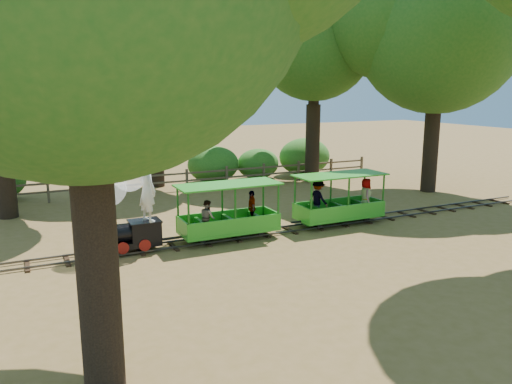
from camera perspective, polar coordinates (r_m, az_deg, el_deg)
name	(u,v)px	position (r m, az deg, el deg)	size (l,w,h in m)	color
ground	(290,231)	(16.74, 3.86, -4.43)	(90.00, 90.00, 0.00)	olive
track	(290,229)	(16.72, 3.86, -4.21)	(22.00, 1.00, 0.10)	#3F3D3A
locomotive	(117,200)	(14.57, -15.63, -0.85)	(2.42, 1.19, 2.78)	black
carriage_front	(229,217)	(15.61, -3.12, -2.89)	(3.22, 1.32, 1.67)	green
carriage_rear	(338,202)	(17.52, 9.35, -1.15)	(3.22, 1.32, 1.67)	green
oak_nc	(151,30)	(24.44, -11.96, 17.69)	(7.33, 6.45, 9.94)	#2D2116
oak_ne	(314,33)	(25.53, 6.62, 17.56)	(7.40, 6.51, 9.95)	#2D2116
oak_e	(437,21)	(24.19, 20.03, 17.89)	(9.06, 7.97, 10.78)	#2D2116
fence	(207,176)	(23.73, -5.60, 1.80)	(18.10, 0.10, 1.00)	brown
shrub_mid_w	(213,164)	(25.16, -4.89, 3.16)	(2.65, 2.04, 1.83)	#2D6B1E
shrub_mid_e	(258,164)	(26.14, 0.22, 3.24)	(2.28, 1.75, 1.58)	#2D6B1E
shrub_east	(304,157)	(27.44, 5.56, 4.06)	(2.91, 2.24, 2.02)	#2D6B1E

